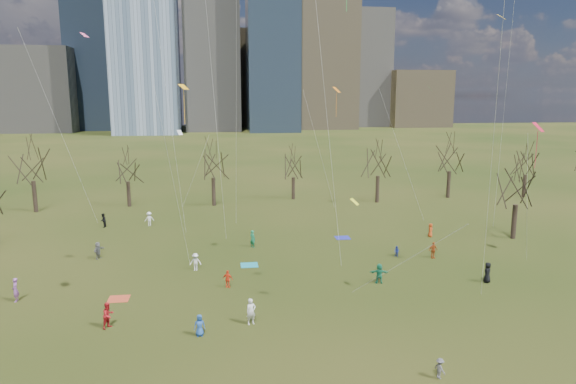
{
  "coord_description": "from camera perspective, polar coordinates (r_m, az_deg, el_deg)",
  "views": [
    {
      "loc": [
        -6.1,
        -33.11,
        15.54
      ],
      "look_at": [
        0.0,
        12.0,
        7.0
      ],
      "focal_mm": 32.0,
      "sensor_mm": 36.0,
      "label": 1
    }
  ],
  "objects": [
    {
      "name": "bare_tree_row",
      "position": [
        71.22,
        -2.79,
        3.01
      ],
      "size": [
        113.04,
        29.8,
        9.5
      ],
      "color": "black",
      "rests_on": "ground"
    },
    {
      "name": "person_12",
      "position": [
        59.67,
        15.55,
        -4.1
      ],
      "size": [
        0.76,
        0.89,
        1.55
      ],
      "primitive_type": "imported",
      "rotation": [
        0.0,
        0.0,
        1.15
      ],
      "color": "#CC4516",
      "rests_on": "ground"
    },
    {
      "name": "person_1",
      "position": [
        36.36,
        -4.12,
        -13.11
      ],
      "size": [
        0.78,
        0.63,
        1.85
      ],
      "primitive_type": "imported",
      "rotation": [
        0.0,
        0.0,
        0.32
      ],
      "color": "silver",
      "rests_on": "ground"
    },
    {
      "name": "blanket_teal",
      "position": [
        48.45,
        -4.32,
        -8.09
      ],
      "size": [
        1.6,
        1.5,
        0.03
      ],
      "primitive_type": "cube",
      "color": "teal",
      "rests_on": "ground"
    },
    {
      "name": "ground",
      "position": [
        37.08,
        2.56,
        -14.16
      ],
      "size": [
        500.0,
        500.0,
        0.0
      ],
      "primitive_type": "plane",
      "color": "black",
      "rests_on": "ground"
    },
    {
      "name": "person_10",
      "position": [
        52.04,
        15.82,
        -6.23
      ],
      "size": [
        1.01,
        0.58,
        1.63
      ],
      "primitive_type": "imported",
      "rotation": [
        0.0,
        0.0,
        0.2
      ],
      "color": "#B8491A",
      "rests_on": "ground"
    },
    {
      "name": "downtown_skyline",
      "position": [
        244.91,
        -7.09,
        16.05
      ],
      "size": [
        212.5,
        78.0,
        118.0
      ],
      "color": "slate",
      "rests_on": "ground"
    },
    {
      "name": "person_8",
      "position": [
        51.73,
        11.98,
        -6.48
      ],
      "size": [
        0.61,
        0.65,
        1.06
      ],
      "primitive_type": "imported",
      "rotation": [
        0.0,
        0.0,
        5.23
      ],
      "color": "#283AB1",
      "rests_on": "ground"
    },
    {
      "name": "person_6",
      "position": [
        46.95,
        21.29,
        -8.33
      ],
      "size": [
        0.91,
        1.02,
        1.75
      ],
      "primitive_type": "imported",
      "rotation": [
        0.0,
        0.0,
        4.19
      ],
      "color": "black",
      "rests_on": "ground"
    },
    {
      "name": "person_2",
      "position": [
        37.77,
        -19.34,
        -12.8
      ],
      "size": [
        1.08,
        1.12,
        1.82
      ],
      "primitive_type": "imported",
      "rotation": [
        0.0,
        0.0,
        0.95
      ],
      "color": "red",
      "rests_on": "ground"
    },
    {
      "name": "person_9",
      "position": [
        47.45,
        -10.24,
        -7.65
      ],
      "size": [
        1.07,
        0.66,
        1.6
      ],
      "primitive_type": "imported",
      "rotation": [
        0.0,
        0.0,
        6.22
      ],
      "color": "silver",
      "rests_on": "ground"
    },
    {
      "name": "person_15",
      "position": [
        64.54,
        -15.16,
        -2.89
      ],
      "size": [
        1.25,
        0.9,
        1.73
      ],
      "primitive_type": "imported",
      "rotation": [
        0.0,
        0.0,
        3.39
      ],
      "color": "silver",
      "rests_on": "ground"
    },
    {
      "name": "kites_airborne",
      "position": [
        46.86,
        1.65,
        9.8
      ],
      "size": [
        50.0,
        43.49,
        34.68
      ],
      "color": "#F5AB14",
      "rests_on": "ground"
    },
    {
      "name": "person_4",
      "position": [
        42.96,
        -6.7,
        -9.59
      ],
      "size": [
        0.95,
        0.69,
        1.5
      ],
      "primitive_type": "imported",
      "rotation": [
        0.0,
        0.0,
        2.72
      ],
      "color": "#F63F1B",
      "rests_on": "ground"
    },
    {
      "name": "person_5",
      "position": [
        44.34,
        10.1,
        -8.89
      ],
      "size": [
        1.65,
        0.78,
        1.71
      ],
      "primitive_type": "imported",
      "rotation": [
        0.0,
        0.0,
        2.96
      ],
      "color": "#1C7F5B",
      "rests_on": "ground"
    },
    {
      "name": "person_0",
      "position": [
        35.21,
        -9.8,
        -14.4
      ],
      "size": [
        0.75,
        0.52,
        1.48
      ],
      "primitive_type": "imported",
      "rotation": [
        0.0,
        0.0,
        0.07
      ],
      "color": "#234E9B",
      "rests_on": "ground"
    },
    {
      "name": "blanket_navy",
      "position": [
        57.61,
        6.07,
        -5.07
      ],
      "size": [
        1.6,
        1.5,
        0.03
      ],
      "primitive_type": "cube",
      "color": "#2329A6",
      "rests_on": "ground"
    },
    {
      "name": "person_3",
      "position": [
        31.38,
        16.52,
        -18.28
      ],
      "size": [
        0.68,
        0.88,
        1.2
      ],
      "primitive_type": "imported",
      "rotation": [
        0.0,
        0.0,
        1.91
      ],
      "color": "#5B5A5E",
      "rests_on": "ground"
    },
    {
      "name": "person_11",
      "position": [
        53.21,
        -20.35,
        -6.1
      ],
      "size": [
        1.02,
        1.62,
        1.67
      ],
      "primitive_type": "imported",
      "rotation": [
        0.0,
        0.0,
        1.2
      ],
      "color": "slate",
      "rests_on": "ground"
    },
    {
      "name": "person_7",
      "position": [
        45.09,
        -28.04,
        -9.57
      ],
      "size": [
        0.54,
        0.74,
        1.87
      ],
      "primitive_type": "imported",
      "rotation": [
        0.0,
        0.0,
        4.86
      ],
      "color": "#9251A2",
      "rests_on": "ground"
    },
    {
      "name": "blanket_crimson",
      "position": [
        42.8,
        -18.29,
        -11.21
      ],
      "size": [
        1.6,
        1.5,
        0.03
      ],
      "primitive_type": "cube",
      "color": "#C34427",
      "rests_on": "ground"
    },
    {
      "name": "person_13",
      "position": [
        53.67,
        -3.96,
        -5.2
      ],
      "size": [
        0.77,
        0.8,
        1.85
      ],
      "primitive_type": "imported",
      "rotation": [
        0.0,
        0.0,
        2.27
      ],
      "color": "#1C8053",
      "rests_on": "ground"
    },
    {
      "name": "person_14",
      "position": [
        65.38,
        -19.85,
        -2.99
      ],
      "size": [
        0.71,
        0.88,
        1.73
      ],
      "primitive_type": "imported",
      "rotation": [
        0.0,
        0.0,
        4.64
      ],
      "color": "black",
      "rests_on": "ground"
    }
  ]
}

